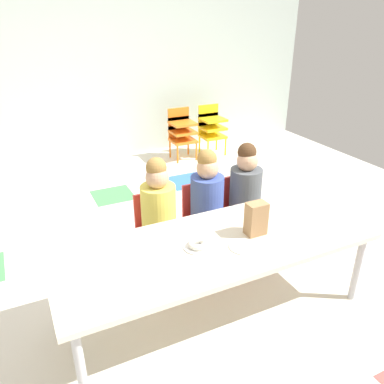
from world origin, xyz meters
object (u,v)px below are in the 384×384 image
Objects in this scene: kid_chair_yellow_stack at (211,126)px; paper_plate_near_edge at (198,247)px; kid_chair_orange_stack at (182,130)px; craft_table at (216,247)px; paper_bag_brown at (256,219)px; paper_plate_center_table at (244,247)px; donut_powdered_on_plate at (198,244)px; seated_child_near_camera at (158,205)px; seated_child_middle_seat at (207,195)px; seated_child_far_right at (245,186)px.

kid_chair_yellow_stack reaches higher than paper_plate_near_edge.
kid_chair_orange_stack reaches higher than paper_plate_near_edge.
paper_plate_near_edge reaches higher than craft_table.
paper_bag_brown reaches higher than paper_plate_center_table.
paper_bag_brown is 1.22× the size of paper_plate_center_table.
donut_powdered_on_plate is at bearing 177.65° from paper_bag_brown.
seated_child_near_camera is 0.62m from paper_plate_near_edge.
kid_chair_yellow_stack is at bearing 60.64° from seated_child_middle_seat.
seated_child_middle_seat is 0.75m from paper_plate_center_table.
paper_plate_near_edge is 1.00× the size of paper_plate_center_table.
paper_bag_brown is (0.43, -0.63, 0.10)m from seated_child_near_camera.
seated_child_far_right is at bearing 39.79° from donut_powdered_on_plate.
craft_table is 0.63m from seated_child_near_camera.
donut_powdered_on_plate is (0.00, 0.00, 0.02)m from paper_plate_near_edge.
seated_child_near_camera is at bearing -118.32° from kid_chair_orange_stack.
seated_child_near_camera is 0.77m from paper_bag_brown.
donut_powdered_on_plate is (-0.25, 0.12, 0.02)m from paper_plate_center_table.
seated_child_near_camera and seated_child_far_right have the same top height.
kid_chair_yellow_stack is 5.38× the size of donut_powdered_on_plate.
kid_chair_orange_stack is 3.12m from paper_plate_center_table.
seated_child_far_right is at bearing 0.00° from seated_child_middle_seat.
seated_child_far_right is (0.76, 0.00, 0.00)m from seated_child_near_camera.
craft_table is at bearing 134.24° from paper_plate_center_table.
paper_plate_center_table is at bearing -25.77° from paper_plate_near_edge.
paper_bag_brown is (0.28, -0.02, 0.15)m from craft_table.
kid_chair_yellow_stack is (1.66, 2.24, -0.16)m from seated_child_near_camera.
craft_table is 16.06× the size of donut_powdered_on_plate.
paper_plate_center_table is (-0.49, -0.74, -0.01)m from seated_child_far_right.
paper_plate_center_table reaches higher than craft_table.
seated_child_middle_seat is at bearing 92.07° from paper_bag_brown.
kid_chair_orange_stack is at bearing 67.48° from donut_powdered_on_plate.
craft_table is 2.99× the size of kid_chair_orange_stack.
kid_chair_yellow_stack is at bearing 0.00° from kid_chair_orange_stack.
seated_child_far_right is 5.10× the size of paper_plate_center_table.
kid_chair_yellow_stack is (1.51, 2.85, -0.11)m from craft_table.
paper_plate_near_edge is at bearing -112.52° from kid_chair_orange_stack.
kid_chair_orange_stack is at bearing 69.72° from craft_table.
seated_child_near_camera is 4.17× the size of paper_bag_brown.
kid_chair_yellow_stack is 3.09× the size of paper_bag_brown.
seated_child_far_right reaches higher than paper_plate_center_table.
paper_bag_brown is (0.02, -0.63, 0.10)m from seated_child_middle_seat.
seated_child_near_camera is at bearing 110.44° from paper_plate_center_table.
kid_chair_orange_stack is 0.46m from kid_chair_yellow_stack.
donut_powdered_on_plate is at bearing -119.92° from kid_chair_yellow_stack.
donut_powdered_on_plate is at bearing -112.52° from kid_chair_orange_stack.
seated_child_middle_seat reaches higher than paper_bag_brown.
paper_plate_center_table is at bearing -45.76° from craft_table.
craft_table is 3.04m from kid_chair_orange_stack.
donut_powdered_on_plate is at bearing 154.23° from paper_plate_center_table.
paper_plate_center_table is at bearing -145.78° from paper_bag_brown.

